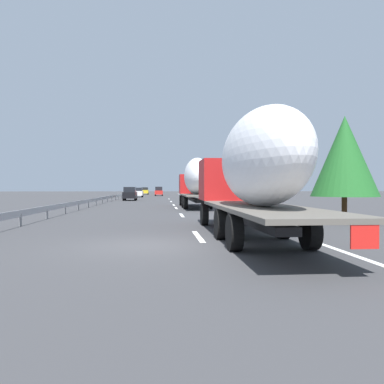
{
  "coord_description": "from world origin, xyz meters",
  "views": [
    {
      "loc": [
        -11.67,
        -0.42,
        1.79
      ],
      "look_at": [
        18.33,
        -2.95,
        1.44
      ],
      "focal_mm": 35.23,
      "sensor_mm": 36.0,
      "label": 1
    }
  ],
  "objects_px": {
    "car_red_compact": "(159,191)",
    "car_black_suv": "(130,194)",
    "car_white_van": "(138,192)",
    "truck_trailing": "(252,169)",
    "car_yellow_coupe": "(145,191)",
    "truck_lead": "(196,180)",
    "road_sign": "(207,185)"
  },
  "relations": [
    {
      "from": "truck_lead",
      "to": "car_black_suv",
      "type": "relative_size",
      "value": 2.79
    },
    {
      "from": "car_red_compact",
      "to": "car_black_suv",
      "type": "height_order",
      "value": "car_red_compact"
    },
    {
      "from": "car_yellow_coupe",
      "to": "road_sign",
      "type": "xyz_separation_m",
      "value": [
        -48.41,
        -10.26,
        1.18
      ]
    },
    {
      "from": "truck_trailing",
      "to": "car_yellow_coupe",
      "type": "relative_size",
      "value": 2.85
    },
    {
      "from": "truck_trailing",
      "to": "car_white_van",
      "type": "relative_size",
      "value": 3.3
    },
    {
      "from": "car_red_compact",
      "to": "car_yellow_coupe",
      "type": "distance_m",
      "value": 16.47
    },
    {
      "from": "car_red_compact",
      "to": "car_white_van",
      "type": "xyz_separation_m",
      "value": [
        -11.89,
        3.86,
        -0.08
      ]
    },
    {
      "from": "car_red_compact",
      "to": "car_white_van",
      "type": "height_order",
      "value": "car_red_compact"
    },
    {
      "from": "car_red_compact",
      "to": "car_yellow_coupe",
      "type": "bearing_deg",
      "value": 12.87
    },
    {
      "from": "truck_trailing",
      "to": "car_black_suv",
      "type": "distance_m",
      "value": 40.68
    },
    {
      "from": "car_black_suv",
      "to": "road_sign",
      "type": "distance_m",
      "value": 10.86
    },
    {
      "from": "car_yellow_coupe",
      "to": "car_white_van",
      "type": "height_order",
      "value": "car_yellow_coupe"
    },
    {
      "from": "car_white_van",
      "to": "truck_trailing",
      "type": "bearing_deg",
      "value": -172.76
    },
    {
      "from": "truck_lead",
      "to": "car_yellow_coupe",
      "type": "bearing_deg",
      "value": 6.29
    },
    {
      "from": "car_black_suv",
      "to": "car_white_van",
      "type": "relative_size",
      "value": 1.08
    },
    {
      "from": "car_yellow_coupe",
      "to": "car_black_suv",
      "type": "xyz_separation_m",
      "value": [
        -45.81,
        0.21,
        -0.0
      ]
    },
    {
      "from": "truck_trailing",
      "to": "car_red_compact",
      "type": "relative_size",
      "value": 2.87
    },
    {
      "from": "car_yellow_coupe",
      "to": "road_sign",
      "type": "height_order",
      "value": "road_sign"
    },
    {
      "from": "car_black_suv",
      "to": "car_white_van",
      "type": "xyz_separation_m",
      "value": [
        17.87,
        -0.02,
        -0.04
      ]
    },
    {
      "from": "car_red_compact",
      "to": "car_yellow_coupe",
      "type": "height_order",
      "value": "car_red_compact"
    },
    {
      "from": "car_yellow_coupe",
      "to": "car_white_van",
      "type": "xyz_separation_m",
      "value": [
        -27.94,
        0.19,
        -0.04
      ]
    },
    {
      "from": "car_white_van",
      "to": "road_sign",
      "type": "distance_m",
      "value": 23.02
    },
    {
      "from": "truck_trailing",
      "to": "car_black_suv",
      "type": "relative_size",
      "value": 3.06
    },
    {
      "from": "road_sign",
      "to": "car_black_suv",
      "type": "bearing_deg",
      "value": 76.04
    },
    {
      "from": "truck_lead",
      "to": "car_white_van",
      "type": "height_order",
      "value": "truck_lead"
    },
    {
      "from": "truck_trailing",
      "to": "car_black_suv",
      "type": "height_order",
      "value": "truck_trailing"
    },
    {
      "from": "truck_lead",
      "to": "truck_trailing",
      "type": "relative_size",
      "value": 0.91
    },
    {
      "from": "car_yellow_coupe",
      "to": "truck_lead",
      "type": "bearing_deg",
      "value": -173.71
    },
    {
      "from": "car_red_compact",
      "to": "truck_trailing",
      "type": "bearing_deg",
      "value": -177.13
    },
    {
      "from": "truck_lead",
      "to": "truck_trailing",
      "type": "xyz_separation_m",
      "value": [
        -20.75,
        0.0,
        -0.02
      ]
    },
    {
      "from": "truck_lead",
      "to": "road_sign",
      "type": "xyz_separation_m",
      "value": [
        16.63,
        -3.1,
        -0.32
      ]
    },
    {
      "from": "car_red_compact",
      "to": "car_yellow_coupe",
      "type": "xyz_separation_m",
      "value": [
        16.05,
        3.67,
        -0.04
      ]
    }
  ]
}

